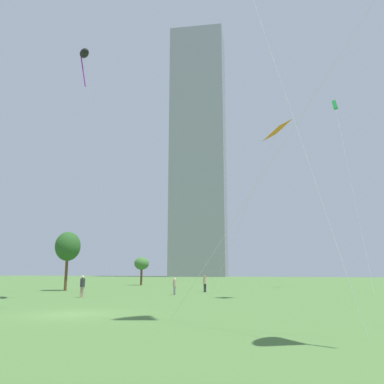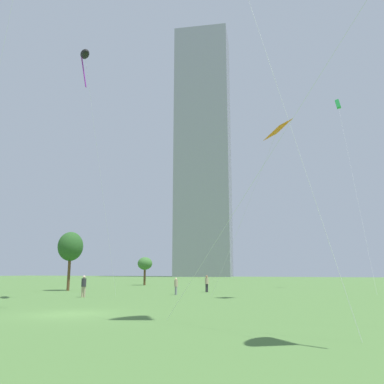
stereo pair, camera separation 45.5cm
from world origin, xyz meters
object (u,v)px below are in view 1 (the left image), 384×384
Objects in this scene: person_standing_0 at (83,285)px; park_tree_0 at (68,247)px; distant_highrise_0 at (199,150)px; person_standing_1 at (175,285)px; park_tree_1 at (142,264)px; kite_flying_2 at (84,54)px; kite_flying_6 at (335,106)px; kite_flying_4 at (277,130)px; person_standing_2 at (205,282)px.

park_tree_0 is (-8.94, 8.95, 3.89)m from person_standing_0.
park_tree_0 is 126.16m from distant_highrise_0.
park_tree_1 is at bearing 164.73° from person_standing_1.
kite_flying_2 is 4.89× the size of park_tree_1.
park_tree_1 is 0.04× the size of distant_highrise_0.
person_standing_1 is 0.06× the size of kite_flying_6.
kite_flying_2 is 3.20× the size of park_tree_0.
kite_flying_2 reaches higher than kite_flying_4.
kite_flying_2 is at bearing -70.78° from park_tree_1.
person_standing_0 is at bearing 112.37° from kite_flying_2.
person_standing_1 is 0.23× the size of park_tree_0.
park_tree_1 is at bearing 176.33° from kite_flying_6.
kite_flying_6 is 39.39m from park_tree_0.
kite_flying_6 reaches higher than person_standing_0.
kite_flying_2 reaches higher than park_tree_0.
kite_flying_6 is (20.91, 25.76, 23.33)m from person_standing_0.
person_standing_2 is 25.11m from kite_flying_2.
park_tree_0 is at bearing 130.04° from kite_flying_2.
park_tree_0 is at bearing 167.73° from kite_flying_4.
distant_highrise_0 is (-41.69, 110.88, 52.07)m from person_standing_2.
person_standing_2 is (0.98, 5.67, 0.10)m from person_standing_1.
kite_flying_2 is 0.84× the size of kite_flying_6.
distant_highrise_0 reaches higher than person_standing_1.
kite_flying_4 reaches higher than person_standing_0.
kite_flying_2 is 36.99m from park_tree_1.
kite_flying_4 is at bearing 24.51° from kite_flying_2.
person_standing_0 is 0.08× the size of kite_flying_2.
kite_flying_4 reaches higher than person_standing_1.
kite_flying_4 is (9.43, -8.28, 12.79)m from person_standing_2.
person_standing_1 is 15.56m from park_tree_0.
kite_flying_2 is (-5.44, -15.06, 19.34)m from person_standing_2.
person_standing_2 is at bearing -44.45° from park_tree_1.
park_tree_1 is at bearing 91.59° from park_tree_0.
park_tree_0 is (-29.85, -16.81, -19.44)m from kite_flying_6.
distant_highrise_0 is (-51.12, 119.16, 39.28)m from kite_flying_4.
distant_highrise_0 is at bearing 102.86° from park_tree_0.
person_standing_0 is at bearing -94.14° from person_standing_1.
person_standing_1 is 34.15m from kite_flying_6.
person_standing_2 is at bearing 119.63° from person_standing_1.
park_tree_0 is 18.84m from park_tree_1.
kite_flying_4 is (16.23, 3.48, 12.75)m from person_standing_0.
park_tree_1 is (-25.68, 24.23, -10.48)m from kite_flying_4.
kite_flying_6 is 37.02m from park_tree_1.
person_standing_1 is at bearing 64.63° from kite_flying_2.
kite_flying_4 is 27.23m from park_tree_0.
kite_flying_6 is at bearing 78.12° from kite_flying_4.
park_tree_0 reaches higher than person_standing_2.
person_standing_0 reaches higher than person_standing_1.
person_standing_1 is at bearing -166.39° from person_standing_2.
park_tree_0 reaches higher than park_tree_1.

